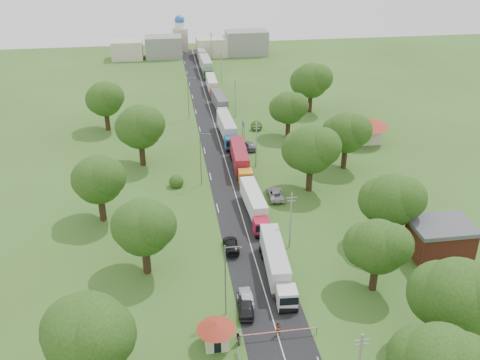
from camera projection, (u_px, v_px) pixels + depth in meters
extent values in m
plane|color=#38571D|center=(245.00, 225.00, 83.65)|extent=(260.00, 260.00, 0.00)
cube|color=black|center=(228.00, 171.00, 101.31)|extent=(8.00, 200.00, 0.04)
cylinder|color=slate|center=(240.00, 339.00, 60.74)|extent=(0.20, 0.20, 1.10)
cube|color=slate|center=(240.00, 335.00, 60.51)|extent=(0.35, 0.35, 0.25)
cylinder|color=red|center=(279.00, 331.00, 61.13)|extent=(9.00, 0.12, 0.12)
cylinder|color=slate|center=(317.00, 331.00, 61.95)|extent=(0.10, 0.10, 1.00)
cube|color=beige|center=(216.00, 337.00, 60.09)|extent=(2.60, 2.60, 2.40)
cone|color=maroon|center=(216.00, 325.00, 59.32)|extent=(4.40, 4.40, 1.10)
cube|color=black|center=(228.00, 334.00, 60.17)|extent=(0.02, 1.20, 0.90)
cube|color=black|center=(218.00, 347.00, 59.02)|extent=(0.80, 0.02, 1.90)
cylinder|color=slate|center=(244.00, 133.00, 113.28)|extent=(0.12, 0.12, 4.00)
cylinder|color=slate|center=(242.00, 128.00, 115.40)|extent=(0.12, 0.12, 4.00)
cube|color=navy|center=(243.00, 123.00, 113.61)|extent=(0.06, 3.00, 1.00)
cube|color=silver|center=(243.00, 123.00, 113.61)|extent=(0.07, 3.10, 0.06)
cube|color=gray|center=(362.00, 340.00, 49.74)|extent=(1.60, 0.10, 0.10)
cube|color=gray|center=(361.00, 344.00, 49.96)|extent=(1.20, 0.10, 0.10)
cylinder|color=gray|center=(291.00, 221.00, 76.17)|extent=(0.24, 0.24, 9.00)
cube|color=gray|center=(292.00, 198.00, 74.46)|extent=(1.60, 0.10, 0.10)
cube|color=gray|center=(292.00, 201.00, 74.68)|extent=(1.20, 0.10, 0.10)
cylinder|color=gray|center=(256.00, 145.00, 100.89)|extent=(0.24, 0.24, 9.00)
cube|color=gray|center=(256.00, 126.00, 99.18)|extent=(1.60, 0.10, 0.10)
cube|color=gray|center=(256.00, 129.00, 99.40)|extent=(1.20, 0.10, 0.10)
cylinder|color=gray|center=(235.00, 99.00, 125.61)|extent=(0.24, 0.24, 9.00)
cube|color=gray|center=(235.00, 83.00, 123.90)|extent=(1.60, 0.10, 0.10)
cube|color=gray|center=(235.00, 85.00, 124.12)|extent=(1.20, 0.10, 0.10)
cylinder|color=gray|center=(221.00, 68.00, 150.33)|extent=(0.24, 0.24, 9.00)
cube|color=gray|center=(221.00, 54.00, 148.61)|extent=(1.60, 0.10, 0.10)
cube|color=gray|center=(221.00, 56.00, 148.84)|extent=(1.20, 0.10, 0.10)
cylinder|color=gray|center=(211.00, 46.00, 175.05)|extent=(0.24, 0.24, 9.00)
cube|color=gray|center=(211.00, 34.00, 173.33)|extent=(1.60, 0.10, 0.10)
cube|color=gray|center=(211.00, 36.00, 173.56)|extent=(1.20, 0.10, 0.10)
cylinder|color=slate|center=(225.00, 281.00, 63.01)|extent=(0.16, 0.16, 10.00)
cube|color=slate|center=(233.00, 247.00, 61.01)|extent=(1.80, 0.10, 0.10)
cube|color=slate|center=(240.00, 248.00, 61.19)|extent=(0.50, 0.22, 0.15)
cylinder|color=slate|center=(201.00, 159.00, 93.91)|extent=(0.16, 0.16, 10.00)
cube|color=slate|center=(205.00, 134.00, 91.91)|extent=(1.80, 0.10, 0.10)
cube|color=slate|center=(210.00, 135.00, 92.09)|extent=(0.50, 0.22, 0.15)
cylinder|color=slate|center=(188.00, 98.00, 124.81)|extent=(0.16, 0.16, 10.00)
cube|color=slate|center=(191.00, 78.00, 122.81)|extent=(1.80, 0.10, 0.10)
cube|color=slate|center=(195.00, 78.00, 122.98)|extent=(0.50, 0.22, 0.15)
sphere|color=#1A3F11|center=(422.00, 360.00, 49.75)|extent=(6.60, 6.60, 6.60)
cylinder|color=#382616|center=(450.00, 337.00, 58.52)|extent=(1.12, 1.12, 4.55)
sphere|color=#1A3F11|center=(459.00, 297.00, 56.01)|extent=(8.40, 8.40, 8.40)
sphere|color=#1A3F11|center=(480.00, 296.00, 54.74)|extent=(6.60, 6.60, 6.60)
sphere|color=#1A3F11|center=(440.00, 293.00, 57.45)|extent=(7.20, 7.20, 7.20)
cylinder|color=#382616|center=(374.00, 277.00, 68.75)|extent=(1.04, 1.04, 3.85)
sphere|color=#1A3F11|center=(378.00, 246.00, 66.64)|extent=(7.00, 7.00, 7.00)
sphere|color=#1A3F11|center=(392.00, 245.00, 65.58)|extent=(5.50, 5.50, 5.50)
sphere|color=#1A3F11|center=(366.00, 245.00, 67.84)|extent=(6.00, 6.00, 6.00)
cylinder|color=#382616|center=(388.00, 231.00, 78.29)|extent=(1.08, 1.08, 4.20)
sphere|color=#1A3F11|center=(392.00, 200.00, 75.98)|extent=(7.70, 7.70, 7.70)
sphere|color=#1A3F11|center=(406.00, 198.00, 74.82)|extent=(6.05, 6.05, 6.05)
sphere|color=#1A3F11|center=(381.00, 200.00, 77.30)|extent=(6.60, 6.60, 6.60)
cylinder|color=#382616|center=(309.00, 179.00, 93.17)|extent=(1.12, 1.12, 4.55)
sphere|color=#1A3F11|center=(311.00, 149.00, 90.66)|extent=(8.40, 8.40, 8.40)
sphere|color=#1A3F11|center=(322.00, 147.00, 89.40)|extent=(6.60, 6.60, 6.60)
sphere|color=#1A3F11|center=(302.00, 149.00, 92.10)|extent=(7.20, 7.20, 7.20)
cylinder|color=#382616|center=(344.00, 158.00, 101.51)|extent=(1.08, 1.08, 4.20)
sphere|color=#1A3F11|center=(347.00, 133.00, 99.20)|extent=(7.70, 7.70, 7.70)
sphere|color=#1A3F11|center=(356.00, 130.00, 98.04)|extent=(6.05, 6.05, 6.05)
sphere|color=#1A3F11|center=(338.00, 133.00, 100.51)|extent=(6.60, 6.60, 6.60)
cylinder|color=#382616|center=(288.00, 128.00, 115.67)|extent=(1.04, 1.04, 3.85)
sphere|color=#1A3F11|center=(289.00, 108.00, 113.56)|extent=(7.00, 7.00, 7.00)
sphere|color=#1A3F11|center=(296.00, 106.00, 112.50)|extent=(5.50, 5.50, 5.50)
sphere|color=#1A3F11|center=(283.00, 108.00, 114.76)|extent=(6.00, 6.00, 6.00)
cylinder|color=#382616|center=(310.00, 103.00, 129.94)|extent=(1.12, 1.12, 4.55)
sphere|color=#1A3F11|center=(311.00, 80.00, 127.43)|extent=(8.40, 8.40, 8.40)
sphere|color=#1A3F11|center=(319.00, 78.00, 126.16)|extent=(6.60, 6.60, 6.60)
sphere|color=#1A3F11|center=(305.00, 81.00, 128.87)|extent=(7.20, 7.20, 7.20)
sphere|color=#1A3F11|center=(87.00, 335.00, 50.98)|extent=(8.40, 8.40, 8.40)
sphere|color=#1A3F11|center=(101.00, 335.00, 49.71)|extent=(6.60, 6.60, 6.60)
sphere|color=#1A3F11|center=(77.00, 330.00, 52.42)|extent=(7.20, 7.20, 7.20)
cylinder|color=#382616|center=(146.00, 259.00, 71.89)|extent=(1.08, 1.08, 4.20)
sphere|color=#1A3F11|center=(143.00, 227.00, 69.58)|extent=(7.70, 7.70, 7.70)
sphere|color=#1A3F11|center=(154.00, 225.00, 68.42)|extent=(6.05, 6.05, 6.05)
sphere|color=#1A3F11|center=(135.00, 226.00, 70.90)|extent=(6.60, 6.60, 6.60)
cylinder|color=#382616|center=(102.00, 208.00, 84.20)|extent=(1.08, 1.08, 4.20)
sphere|color=#1A3F11|center=(98.00, 179.00, 81.89)|extent=(7.70, 7.70, 7.70)
sphere|color=#1A3F11|center=(106.00, 177.00, 80.73)|extent=(6.05, 6.05, 6.05)
sphere|color=#1A3F11|center=(92.00, 179.00, 83.21)|extent=(6.60, 6.60, 6.60)
cylinder|color=#382616|center=(142.00, 154.00, 102.58)|extent=(1.12, 1.12, 4.55)
sphere|color=#1A3F11|center=(140.00, 127.00, 100.06)|extent=(8.40, 8.40, 8.40)
sphere|color=#1A3F11|center=(148.00, 124.00, 98.80)|extent=(6.60, 6.60, 6.60)
sphere|color=#1A3F11|center=(134.00, 127.00, 101.50)|extent=(7.20, 7.20, 7.20)
cylinder|color=#382616|center=(107.00, 121.00, 119.25)|extent=(1.08, 1.08, 4.20)
sphere|color=#1A3F11|center=(105.00, 99.00, 116.94)|extent=(7.70, 7.70, 7.70)
sphere|color=#1A3F11|center=(110.00, 97.00, 115.78)|extent=(6.05, 6.05, 6.05)
sphere|color=#1A3F11|center=(100.00, 100.00, 118.26)|extent=(6.60, 6.60, 6.60)
cube|color=maroon|center=(440.00, 241.00, 75.46)|extent=(8.00, 6.00, 4.60)
cube|color=#47494F|center=(443.00, 226.00, 74.29)|extent=(8.60, 6.60, 0.60)
cube|color=beige|center=(362.00, 133.00, 113.21)|extent=(7.00, 5.00, 4.00)
cone|color=maroon|center=(364.00, 120.00, 111.90)|extent=(10.08, 10.08, 1.80)
cube|color=gray|center=(164.00, 47.00, 177.86)|extent=(12.00, 8.00, 7.00)
cube|color=beige|center=(211.00, 47.00, 180.20)|extent=(10.00, 8.00, 6.00)
cube|color=gray|center=(247.00, 43.00, 181.34)|extent=(14.00, 8.00, 8.00)
cube|color=beige|center=(127.00, 50.00, 176.49)|extent=(10.00, 8.00, 6.00)
cube|color=beige|center=(180.00, 40.00, 185.49)|extent=(5.00, 5.00, 8.00)
cylinder|color=silver|center=(180.00, 25.00, 183.24)|extent=(3.20, 3.20, 2.00)
sphere|color=#2659B2|center=(179.00, 20.00, 182.52)|extent=(3.40, 3.40, 3.40)
cube|color=silver|center=(287.00, 297.00, 65.63)|extent=(2.57, 2.57, 2.53)
cube|color=black|center=(289.00, 302.00, 64.39)|extent=(2.32, 0.16, 1.11)
cube|color=slate|center=(289.00, 310.00, 65.06)|extent=(2.24, 0.38, 0.35)
cube|color=slate|center=(275.00, 269.00, 72.25)|extent=(3.01, 11.75, 0.30)
cube|color=silver|center=(275.00, 256.00, 71.70)|extent=(3.23, 12.06, 3.03)
cylinder|color=black|center=(288.00, 309.00, 65.31)|extent=(2.38, 1.01, 1.01)
cylinder|color=black|center=(285.00, 300.00, 66.92)|extent=(2.38, 1.01, 1.01)
cylinder|color=black|center=(270.00, 255.00, 75.49)|extent=(2.38, 1.01, 1.01)
cylinder|color=black|center=(267.00, 249.00, 76.83)|extent=(2.38, 1.01, 1.01)
cube|color=#B3142D|center=(261.00, 227.00, 80.55)|extent=(2.36, 2.36, 2.37)
cube|color=black|center=(263.00, 229.00, 79.39)|extent=(2.18, 0.10, 1.04)
cube|color=slate|center=(262.00, 236.00, 80.02)|extent=(2.09, 0.33, 0.33)
cube|color=slate|center=(254.00, 209.00, 86.74)|extent=(2.60, 10.96, 0.28)
cube|color=silver|center=(254.00, 199.00, 86.22)|extent=(2.80, 11.25, 2.84)
cylinder|color=black|center=(262.00, 235.00, 80.25)|extent=(2.22, 0.95, 0.95)
cylinder|color=black|center=(260.00, 229.00, 81.75)|extent=(2.22, 0.95, 0.95)
cylinder|color=black|center=(250.00, 201.00, 89.77)|extent=(2.22, 0.95, 0.95)
cylinder|color=black|center=(249.00, 197.00, 91.02)|extent=(2.22, 0.95, 0.95)
cube|color=orange|center=(246.00, 177.00, 95.23)|extent=(2.57, 2.57, 2.56)
cube|color=black|center=(247.00, 178.00, 93.97)|extent=(2.35, 0.13, 1.13)
cube|color=slate|center=(247.00, 185.00, 94.65)|extent=(2.26, 0.35, 0.36)
cube|color=slate|center=(240.00, 164.00, 101.93)|extent=(2.90, 11.88, 0.31)
cube|color=maroon|center=(239.00, 155.00, 101.37)|extent=(3.12, 12.19, 3.07)
cylinder|color=black|center=(246.00, 185.00, 94.90)|extent=(2.41, 1.02, 1.02)
cylinder|color=black|center=(245.00, 180.00, 96.53)|extent=(2.41, 1.02, 1.02)
cylinder|color=black|center=(237.00, 158.00, 105.21)|extent=(2.41, 1.02, 1.02)
cylinder|color=black|center=(236.00, 155.00, 106.57)|extent=(2.41, 1.02, 1.02)
cube|color=#165089|center=(231.00, 143.00, 109.13)|extent=(2.55, 2.55, 2.57)
cube|color=black|center=(232.00, 144.00, 107.87)|extent=(2.36, 0.10, 1.13)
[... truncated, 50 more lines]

